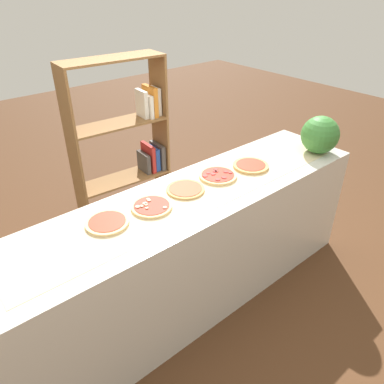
% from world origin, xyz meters
% --- Properties ---
extents(ground_plane, '(12.00, 12.00, 0.00)m').
position_xyz_m(ground_plane, '(0.00, 0.00, 0.00)').
color(ground_plane, '#4C2D19').
extents(counter, '(2.68, 0.64, 0.89)m').
position_xyz_m(counter, '(0.00, 0.00, 0.45)').
color(counter, beige).
rests_on(counter, ground_plane).
extents(parchment_paper, '(2.40, 0.43, 0.00)m').
position_xyz_m(parchment_paper, '(0.00, 0.00, 0.89)').
color(parchment_paper, beige).
rests_on(parchment_paper, counter).
extents(pizza_plain_0, '(0.25, 0.25, 0.02)m').
position_xyz_m(pizza_plain_0, '(-0.57, 0.06, 0.90)').
color(pizza_plain_0, '#E5C17F').
rests_on(pizza_plain_0, parchment_paper).
extents(pizza_mushroom_1, '(0.25, 0.25, 0.03)m').
position_xyz_m(pizza_mushroom_1, '(-0.28, 0.04, 0.90)').
color(pizza_mushroom_1, '#E5C17F').
rests_on(pizza_mushroom_1, parchment_paper).
extents(pizza_plain_2, '(0.25, 0.25, 0.02)m').
position_xyz_m(pizza_plain_2, '(0.00, 0.06, 0.90)').
color(pizza_plain_2, tan).
rests_on(pizza_plain_2, parchment_paper).
extents(pizza_pepperoni_3, '(0.26, 0.26, 0.03)m').
position_xyz_m(pizza_pepperoni_3, '(0.28, 0.06, 0.90)').
color(pizza_pepperoni_3, '#E5C17F').
rests_on(pizza_pepperoni_3, parchment_paper).
extents(pizza_plain_4, '(0.25, 0.25, 0.02)m').
position_xyz_m(pizza_plain_4, '(0.57, 0.02, 0.90)').
color(pizza_plain_4, tan).
rests_on(pizza_plain_4, parchment_paper).
extents(watermelon, '(0.29, 0.29, 0.29)m').
position_xyz_m(watermelon, '(1.16, -0.14, 1.03)').
color(watermelon, '#387A33').
rests_on(watermelon, counter).
extents(bookshelf, '(0.84, 0.32, 1.55)m').
position_xyz_m(bookshelf, '(0.21, 1.06, 0.71)').
color(bookshelf, brown).
rests_on(bookshelf, ground_plane).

